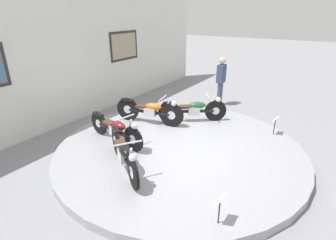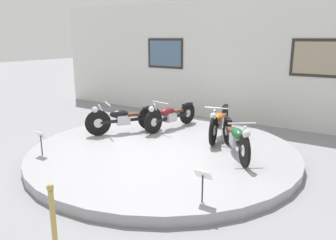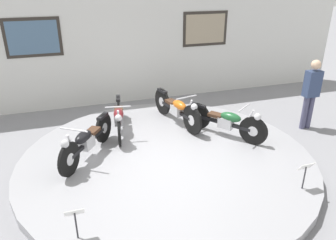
{
  "view_description": "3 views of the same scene",
  "coord_description": "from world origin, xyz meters",
  "px_view_note": "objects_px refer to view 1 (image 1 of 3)",
  "views": [
    {
      "loc": [
        -4.84,
        -2.78,
        3.17
      ],
      "look_at": [
        -0.22,
        0.19,
        0.88
      ],
      "focal_mm": 28.0,
      "sensor_mm": 36.0,
      "label": 1
    },
    {
      "loc": [
        3.8,
        -5.72,
        2.54
      ],
      "look_at": [
        0.08,
        0.05,
        0.81
      ],
      "focal_mm": 35.0,
      "sensor_mm": 36.0,
      "label": 2
    },
    {
      "loc": [
        -1.73,
        -5.43,
        3.5
      ],
      "look_at": [
        0.01,
        -0.05,
        0.98
      ],
      "focal_mm": 35.0,
      "sensor_mm": 36.0,
      "label": 3
    }
  ],
  "objects_px": {
    "info_placard_front_left": "(220,204)",
    "info_placard_front_centre": "(275,121)",
    "motorcycle_orange": "(150,110)",
    "motorcycle_black": "(124,153)",
    "visitor_standing": "(221,78)",
    "motorcycle_green": "(194,109)",
    "motorcycle_maroon": "(116,129)"
  },
  "relations": [
    {
      "from": "motorcycle_black",
      "to": "visitor_standing",
      "type": "bearing_deg",
      "value": 1.45
    },
    {
      "from": "motorcycle_black",
      "to": "motorcycle_orange",
      "type": "xyz_separation_m",
      "value": [
        2.2,
        0.97,
        0.02
      ]
    },
    {
      "from": "motorcycle_green",
      "to": "info_placard_front_left",
      "type": "xyz_separation_m",
      "value": [
        -3.35,
        -2.17,
        -0.01
      ]
    },
    {
      "from": "motorcycle_orange",
      "to": "info_placard_front_left",
      "type": "relative_size",
      "value": 3.89
    },
    {
      "from": "motorcycle_black",
      "to": "info_placard_front_left",
      "type": "bearing_deg",
      "value": -99.07
    },
    {
      "from": "motorcycle_orange",
      "to": "info_placard_front_centre",
      "type": "xyz_separation_m",
      "value": [
        1.15,
        -3.13,
        -0.03
      ]
    },
    {
      "from": "motorcycle_orange",
      "to": "info_placard_front_left",
      "type": "bearing_deg",
      "value": -129.12
    },
    {
      "from": "motorcycle_black",
      "to": "motorcycle_orange",
      "type": "height_order",
      "value": "motorcycle_orange"
    },
    {
      "from": "motorcycle_green",
      "to": "info_placard_front_centre",
      "type": "xyz_separation_m",
      "value": [
        0.34,
        -2.17,
        -0.01
      ]
    },
    {
      "from": "motorcycle_maroon",
      "to": "info_placard_front_left",
      "type": "xyz_separation_m",
      "value": [
        -1.15,
        -3.13,
        -0.0
      ]
    },
    {
      "from": "motorcycle_maroon",
      "to": "info_placard_front_centre",
      "type": "relative_size",
      "value": 3.77
    },
    {
      "from": "visitor_standing",
      "to": "motorcycle_black",
      "type": "bearing_deg",
      "value": -178.55
    },
    {
      "from": "motorcycle_black",
      "to": "info_placard_front_left",
      "type": "xyz_separation_m",
      "value": [
        -0.35,
        -2.17,
        -0.02
      ]
    },
    {
      "from": "motorcycle_green",
      "to": "visitor_standing",
      "type": "bearing_deg",
      "value": 3.36
    },
    {
      "from": "motorcycle_maroon",
      "to": "motorcycle_green",
      "type": "bearing_deg",
      "value": -23.56
    },
    {
      "from": "info_placard_front_left",
      "to": "visitor_standing",
      "type": "xyz_separation_m",
      "value": [
        5.63,
        2.3,
        0.42
      ]
    },
    {
      "from": "info_placard_front_centre",
      "to": "motorcycle_black",
      "type": "bearing_deg",
      "value": 147.08
    },
    {
      "from": "info_placard_front_left",
      "to": "info_placard_front_centre",
      "type": "relative_size",
      "value": 1.0
    },
    {
      "from": "motorcycle_black",
      "to": "motorcycle_orange",
      "type": "distance_m",
      "value": 2.4
    },
    {
      "from": "motorcycle_maroon",
      "to": "motorcycle_orange",
      "type": "bearing_deg",
      "value": 0.22
    },
    {
      "from": "motorcycle_orange",
      "to": "visitor_standing",
      "type": "bearing_deg",
      "value": -15.11
    },
    {
      "from": "motorcycle_black",
      "to": "visitor_standing",
      "type": "xyz_separation_m",
      "value": [
        5.28,
        0.13,
        0.41
      ]
    },
    {
      "from": "motorcycle_black",
      "to": "motorcycle_green",
      "type": "height_order",
      "value": "motorcycle_black"
    },
    {
      "from": "motorcycle_green",
      "to": "motorcycle_maroon",
      "type": "bearing_deg",
      "value": 156.44
    },
    {
      "from": "motorcycle_black",
      "to": "visitor_standing",
      "type": "distance_m",
      "value": 5.3
    },
    {
      "from": "info_placard_front_centre",
      "to": "motorcycle_maroon",
      "type": "bearing_deg",
      "value": 129.15
    },
    {
      "from": "motorcycle_green",
      "to": "info_placard_front_left",
      "type": "distance_m",
      "value": 3.99
    },
    {
      "from": "motorcycle_maroon",
      "to": "motorcycle_black",
      "type": "bearing_deg",
      "value": -129.83
    },
    {
      "from": "motorcycle_black",
      "to": "motorcycle_green",
      "type": "xyz_separation_m",
      "value": [
        3.0,
        0.0,
        -0.01
      ]
    },
    {
      "from": "info_placard_front_left",
      "to": "visitor_standing",
      "type": "distance_m",
      "value": 6.09
    },
    {
      "from": "info_placard_front_centre",
      "to": "visitor_standing",
      "type": "bearing_deg",
      "value": 49.95
    },
    {
      "from": "motorcycle_orange",
      "to": "info_placard_front_centre",
      "type": "height_order",
      "value": "motorcycle_orange"
    }
  ]
}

